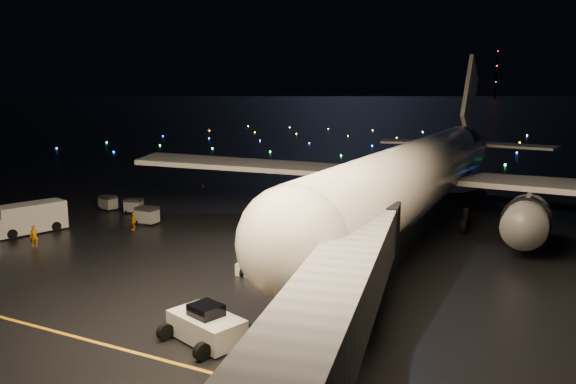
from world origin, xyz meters
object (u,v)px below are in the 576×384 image
airliner (427,135)px  crew_a (34,236)px  belt_loader (264,257)px  baggage_cart_1 (134,206)px  crew_c (134,221)px  baggage_cart_0 (147,216)px  pushback_tug (206,323)px  service_truck (31,218)px  baggage_cart_2 (108,203)px

airliner → crew_a: airliner is taller
belt_loader → baggage_cart_1: bearing=146.9°
airliner → belt_loader: 24.59m
crew_c → baggage_cart_0: bearing=159.4°
airliner → pushback_tug: airliner is taller
airliner → baggage_cart_1: bearing=-162.4°
crew_a → baggage_cart_0: crew_a is taller
crew_a → baggage_cart_0: bearing=34.5°
belt_loader → crew_a: size_ratio=3.07×
baggage_cart_0 → service_truck: bearing=-138.5°
pushback_tug → belt_loader: (-2.45, 11.18, 0.39)m
pushback_tug → baggage_cart_2: 38.22m
crew_a → crew_c: 9.49m
pushback_tug → baggage_cart_2: size_ratio=2.29×
crew_a → baggage_cart_1: 14.90m
service_truck → baggage_cart_2: service_truck is taller
service_truck → baggage_cart_0: bearing=61.3°
crew_c → service_truck: bearing=-87.1°
crew_c → belt_loader: bearing=41.3°
crew_c → crew_a: bearing=-52.5°
belt_loader → crew_c: (-18.47, 6.49, -0.59)m
crew_c → baggage_cart_2: bearing=-152.4°
crew_a → baggage_cart_2: (-5.39, 14.68, -0.15)m
baggage_cart_1 → crew_c: bearing=-68.3°
belt_loader → baggage_cart_0: size_ratio=2.79×
crew_c → baggage_cart_0: baggage_cart_0 is taller
airliner → baggage_cart_0: bearing=-152.5°
airliner → crew_c: size_ratio=37.81×
belt_loader → service_truck: bearing=172.0°
baggage_cart_0 → crew_c: bearing=-84.0°
service_truck → crew_c: bearing=49.4°
crew_a → baggage_cart_2: crew_a is taller
service_truck → baggage_cart_1: service_truck is taller
airliner → crew_c: airliner is taller
baggage_cart_0 → baggage_cart_1: (-5.02, 3.61, -0.11)m
crew_c → airliner: bearing=92.6°
baggage_cart_0 → pushback_tug: bearing=-46.1°
belt_loader → crew_c: size_ratio=3.47×
crew_c → baggage_cart_1: (-5.40, 6.08, -0.06)m
crew_c → baggage_cart_2: size_ratio=0.88×
service_truck → crew_a: bearing=-19.9°
baggage_cart_0 → baggage_cart_1: 6.19m
airliner → service_truck: bearing=-147.9°
crew_a → baggage_cart_1: size_ratio=1.04×
belt_loader → baggage_cart_2: bearing=150.4°
belt_loader → crew_a: bearing=-179.6°
service_truck → baggage_cart_1: bearing=92.7°
belt_loader → crew_c: belt_loader is taller
baggage_cart_1 → baggage_cart_0: bearing=-55.6°
service_truck → baggage_cart_1: 11.73m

